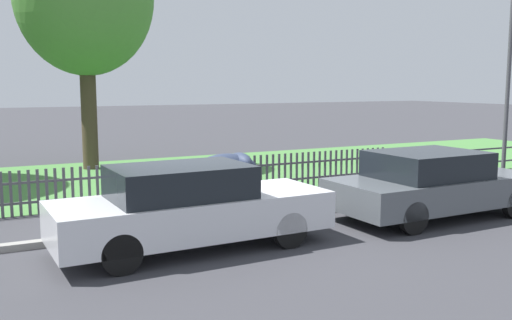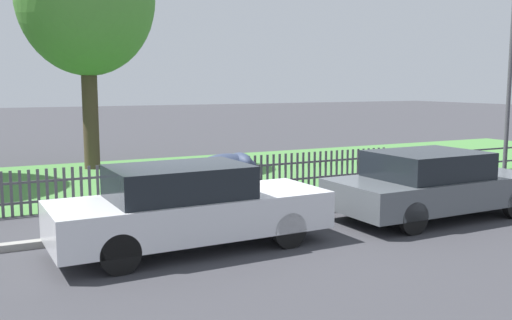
% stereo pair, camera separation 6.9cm
% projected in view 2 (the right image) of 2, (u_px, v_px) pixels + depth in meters
% --- Properties ---
extents(ground_plane, '(120.00, 120.00, 0.00)m').
position_uv_depth(ground_plane, '(181.00, 232.00, 10.51)').
color(ground_plane, '#38383D').
extents(kerb_stone, '(39.09, 0.20, 0.12)m').
position_uv_depth(kerb_stone, '(179.00, 227.00, 10.60)').
color(kerb_stone, gray).
rests_on(kerb_stone, ground).
extents(grass_strip, '(39.09, 7.60, 0.01)m').
position_uv_depth(grass_strip, '(106.00, 179.00, 16.24)').
color(grass_strip, '#477F3D').
rests_on(grass_strip, ground).
extents(park_fence, '(39.09, 0.05, 0.96)m').
position_uv_depth(park_fence, '(141.00, 183.00, 12.83)').
color(park_fence, '#4C4C51').
rests_on(park_fence, ground).
extents(parked_car_black_saloon, '(4.60, 1.75, 1.40)m').
position_uv_depth(parked_car_black_saloon, '(189.00, 207.00, 9.33)').
color(parked_car_black_saloon, silver).
rests_on(parked_car_black_saloon, ground).
extents(parked_car_navy_estate, '(4.44, 1.97, 1.36)m').
position_uv_depth(parked_car_navy_estate, '(432.00, 184.00, 11.56)').
color(parked_car_navy_estate, '#51565B').
rests_on(parked_car_navy_estate, ground).
extents(covered_motorcycle, '(1.88, 0.90, 1.13)m').
position_uv_depth(covered_motorcycle, '(227.00, 173.00, 13.06)').
color(covered_motorcycle, black).
rests_on(covered_motorcycle, ground).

